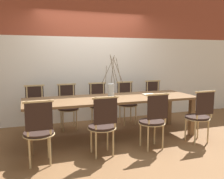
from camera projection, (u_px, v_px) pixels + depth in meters
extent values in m
plane|color=brown|center=(112.00, 137.00, 4.70)|extent=(16.00, 16.00, 0.00)
cube|color=white|center=(93.00, 79.00, 5.81)|extent=(12.00, 0.06, 1.93)
cube|color=brown|center=(92.00, 8.00, 5.59)|extent=(12.00, 0.06, 1.27)
cube|color=brown|center=(112.00, 99.00, 4.60)|extent=(3.17, 1.01, 0.04)
cube|color=brown|center=(29.00, 133.00, 3.79)|extent=(0.09, 0.09, 0.71)
cube|color=brown|center=(192.00, 117.00, 4.77)|extent=(0.09, 0.09, 0.71)
cube|color=brown|center=(28.00, 120.00, 4.54)|extent=(0.09, 0.09, 0.71)
cube|color=brown|center=(169.00, 108.00, 5.52)|extent=(0.09, 0.09, 0.71)
cylinder|color=black|center=(39.00, 133.00, 3.50)|extent=(0.42, 0.42, 0.04)
cylinder|color=tan|center=(39.00, 135.00, 3.50)|extent=(0.44, 0.44, 0.01)
cylinder|color=tan|center=(29.00, 147.00, 3.61)|extent=(0.03, 0.03, 0.43)
cylinder|color=tan|center=(48.00, 144.00, 3.70)|extent=(0.03, 0.03, 0.43)
cylinder|color=tan|center=(30.00, 153.00, 3.36)|extent=(0.03, 0.03, 0.43)
cylinder|color=tan|center=(50.00, 151.00, 3.45)|extent=(0.03, 0.03, 0.43)
cylinder|color=tan|center=(27.00, 119.00, 3.25)|extent=(0.03, 0.03, 0.47)
cylinder|color=tan|center=(50.00, 117.00, 3.35)|extent=(0.03, 0.03, 0.47)
cube|color=black|center=(39.00, 117.00, 3.29)|extent=(0.35, 0.02, 0.38)
cube|color=tan|center=(38.00, 102.00, 3.27)|extent=(0.39, 0.03, 0.03)
cylinder|color=black|center=(102.00, 127.00, 3.81)|extent=(0.42, 0.42, 0.04)
cylinder|color=tan|center=(102.00, 128.00, 3.81)|extent=(0.44, 0.44, 0.01)
cylinder|color=tan|center=(91.00, 139.00, 3.92)|extent=(0.03, 0.03, 0.43)
cylinder|color=tan|center=(108.00, 137.00, 4.01)|extent=(0.03, 0.03, 0.43)
cylinder|color=tan|center=(96.00, 145.00, 3.67)|extent=(0.03, 0.03, 0.43)
cylinder|color=tan|center=(113.00, 143.00, 3.76)|extent=(0.03, 0.03, 0.43)
cylinder|color=tan|center=(96.00, 114.00, 3.56)|extent=(0.03, 0.03, 0.47)
cylinder|color=tan|center=(115.00, 112.00, 3.65)|extent=(0.03, 0.03, 0.47)
cube|color=black|center=(106.00, 111.00, 3.60)|extent=(0.35, 0.02, 0.38)
cube|color=tan|center=(105.00, 98.00, 3.58)|extent=(0.39, 0.03, 0.03)
cylinder|color=black|center=(152.00, 122.00, 4.09)|extent=(0.42, 0.42, 0.04)
cylinder|color=tan|center=(152.00, 123.00, 4.09)|extent=(0.44, 0.44, 0.01)
cylinder|color=tan|center=(140.00, 134.00, 4.20)|extent=(0.03, 0.03, 0.43)
cylinder|color=tan|center=(155.00, 132.00, 4.29)|extent=(0.03, 0.03, 0.43)
cylinder|color=tan|center=(148.00, 139.00, 3.95)|extent=(0.03, 0.03, 0.43)
cylinder|color=tan|center=(163.00, 137.00, 4.04)|extent=(0.03, 0.03, 0.43)
cylinder|color=tan|center=(149.00, 109.00, 3.84)|extent=(0.03, 0.03, 0.47)
cylinder|color=tan|center=(166.00, 108.00, 3.94)|extent=(0.03, 0.03, 0.47)
cube|color=black|center=(158.00, 107.00, 3.88)|extent=(0.35, 0.02, 0.38)
cube|color=tan|center=(158.00, 95.00, 3.86)|extent=(0.39, 0.03, 0.03)
cylinder|color=black|center=(197.00, 117.00, 4.39)|extent=(0.42, 0.42, 0.04)
cylinder|color=tan|center=(197.00, 118.00, 4.39)|extent=(0.44, 0.44, 0.01)
cylinder|color=tan|center=(185.00, 128.00, 4.50)|extent=(0.03, 0.03, 0.43)
cylinder|color=tan|center=(198.00, 127.00, 4.59)|extent=(0.03, 0.03, 0.43)
cylinder|color=tan|center=(195.00, 133.00, 4.25)|extent=(0.03, 0.03, 0.43)
cylinder|color=tan|center=(208.00, 131.00, 4.34)|extent=(0.03, 0.03, 0.43)
cylinder|color=tan|center=(198.00, 105.00, 4.14)|extent=(0.03, 0.03, 0.47)
cylinder|color=tan|center=(212.00, 104.00, 4.24)|extent=(0.03, 0.03, 0.47)
cube|color=black|center=(205.00, 103.00, 4.18)|extent=(0.35, 0.02, 0.38)
cube|color=tan|center=(205.00, 92.00, 4.16)|extent=(0.39, 0.03, 0.03)
cylinder|color=black|center=(36.00, 111.00, 4.90)|extent=(0.42, 0.42, 0.04)
cylinder|color=tan|center=(36.00, 112.00, 4.90)|extent=(0.44, 0.44, 0.01)
cylinder|color=tan|center=(44.00, 123.00, 4.85)|extent=(0.03, 0.03, 0.43)
cylinder|color=tan|center=(29.00, 124.00, 4.76)|extent=(0.03, 0.03, 0.43)
cylinder|color=tan|center=(43.00, 120.00, 5.10)|extent=(0.03, 0.03, 0.43)
cylinder|color=tan|center=(29.00, 121.00, 5.01)|extent=(0.03, 0.03, 0.43)
cylinder|color=tan|center=(42.00, 96.00, 5.07)|extent=(0.03, 0.03, 0.47)
cylinder|color=tan|center=(27.00, 97.00, 4.98)|extent=(0.03, 0.03, 0.47)
cube|color=black|center=(35.00, 95.00, 5.03)|extent=(0.35, 0.02, 0.38)
cube|color=tan|center=(34.00, 86.00, 4.99)|extent=(0.39, 0.03, 0.03)
cylinder|color=black|center=(68.00, 108.00, 5.11)|extent=(0.42, 0.42, 0.04)
cylinder|color=tan|center=(68.00, 109.00, 5.11)|extent=(0.44, 0.44, 0.01)
cylinder|color=tan|center=(77.00, 120.00, 5.06)|extent=(0.03, 0.03, 0.43)
cylinder|color=tan|center=(63.00, 121.00, 4.97)|extent=(0.03, 0.03, 0.43)
cylinder|color=tan|center=(74.00, 117.00, 5.31)|extent=(0.03, 0.03, 0.43)
cylinder|color=tan|center=(61.00, 118.00, 5.22)|extent=(0.03, 0.03, 0.43)
cylinder|color=tan|center=(74.00, 94.00, 5.29)|extent=(0.03, 0.03, 0.47)
cylinder|color=tan|center=(60.00, 95.00, 5.19)|extent=(0.03, 0.03, 0.47)
cube|color=black|center=(67.00, 94.00, 5.24)|extent=(0.35, 0.02, 0.38)
cube|color=tan|center=(66.00, 84.00, 5.21)|extent=(0.39, 0.03, 0.03)
cylinder|color=black|center=(100.00, 106.00, 5.33)|extent=(0.42, 0.42, 0.04)
cylinder|color=tan|center=(100.00, 107.00, 5.34)|extent=(0.44, 0.44, 0.01)
cylinder|color=tan|center=(108.00, 118.00, 5.28)|extent=(0.03, 0.03, 0.43)
cylinder|color=tan|center=(95.00, 119.00, 5.19)|extent=(0.03, 0.03, 0.43)
cylinder|color=tan|center=(104.00, 115.00, 5.54)|extent=(0.03, 0.03, 0.43)
cylinder|color=tan|center=(92.00, 116.00, 5.45)|extent=(0.03, 0.03, 0.43)
cylinder|color=tan|center=(104.00, 93.00, 5.51)|extent=(0.03, 0.03, 0.47)
cylinder|color=tan|center=(91.00, 94.00, 5.41)|extent=(0.03, 0.03, 0.47)
cube|color=black|center=(97.00, 92.00, 5.46)|extent=(0.35, 0.02, 0.38)
cube|color=tan|center=(97.00, 83.00, 5.43)|extent=(0.39, 0.03, 0.03)
cylinder|color=black|center=(128.00, 104.00, 5.55)|extent=(0.42, 0.42, 0.04)
cylinder|color=tan|center=(128.00, 105.00, 5.55)|extent=(0.44, 0.44, 0.01)
cylinder|color=tan|center=(136.00, 115.00, 5.50)|extent=(0.03, 0.03, 0.43)
cylinder|color=tan|center=(124.00, 116.00, 5.41)|extent=(0.03, 0.03, 0.43)
cylinder|color=tan|center=(131.00, 112.00, 5.75)|extent=(0.03, 0.03, 0.43)
cylinder|color=tan|center=(120.00, 113.00, 5.66)|extent=(0.03, 0.03, 0.43)
cylinder|color=tan|center=(131.00, 91.00, 5.73)|extent=(0.03, 0.03, 0.47)
cylinder|color=tan|center=(119.00, 92.00, 5.63)|extent=(0.03, 0.03, 0.47)
cube|color=black|center=(125.00, 91.00, 5.68)|extent=(0.35, 0.02, 0.38)
cube|color=tan|center=(125.00, 82.00, 5.65)|extent=(0.39, 0.03, 0.03)
cylinder|color=black|center=(156.00, 102.00, 5.79)|extent=(0.42, 0.42, 0.04)
cylinder|color=tan|center=(156.00, 103.00, 5.79)|extent=(0.44, 0.44, 0.01)
cylinder|color=tan|center=(164.00, 113.00, 5.74)|extent=(0.03, 0.03, 0.43)
cylinder|color=tan|center=(154.00, 113.00, 5.65)|extent=(0.03, 0.03, 0.43)
cylinder|color=tan|center=(158.00, 110.00, 5.99)|extent=(0.03, 0.03, 0.43)
cylinder|color=tan|center=(148.00, 111.00, 5.90)|extent=(0.03, 0.03, 0.43)
cylinder|color=tan|center=(158.00, 90.00, 5.96)|extent=(0.03, 0.03, 0.47)
cylinder|color=tan|center=(147.00, 91.00, 5.87)|extent=(0.03, 0.03, 0.47)
cube|color=black|center=(153.00, 89.00, 5.92)|extent=(0.35, 0.02, 0.38)
cube|color=tan|center=(153.00, 81.00, 5.89)|extent=(0.39, 0.03, 0.03)
cylinder|color=#B2BCC1|center=(111.00, 90.00, 4.66)|extent=(0.12, 0.12, 0.25)
cylinder|color=brown|center=(113.00, 70.00, 4.64)|extent=(0.04, 0.09, 0.51)
cylinder|color=brown|center=(114.00, 70.00, 4.55)|extent=(0.17, 0.08, 0.51)
cylinder|color=brown|center=(113.00, 69.00, 4.56)|extent=(0.11, 0.03, 0.54)
cylinder|color=brown|center=(106.00, 75.00, 4.63)|extent=(0.09, 0.18, 0.34)
cylinder|color=brown|center=(118.00, 71.00, 4.52)|extent=(0.27, 0.20, 0.48)
cylinder|color=brown|center=(119.00, 71.00, 4.56)|extent=(0.21, 0.24, 0.49)
cylinder|color=brown|center=(108.00, 69.00, 4.73)|extent=(0.27, 0.02, 0.53)
cube|color=beige|center=(149.00, 94.00, 4.91)|extent=(0.23, 0.17, 0.02)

